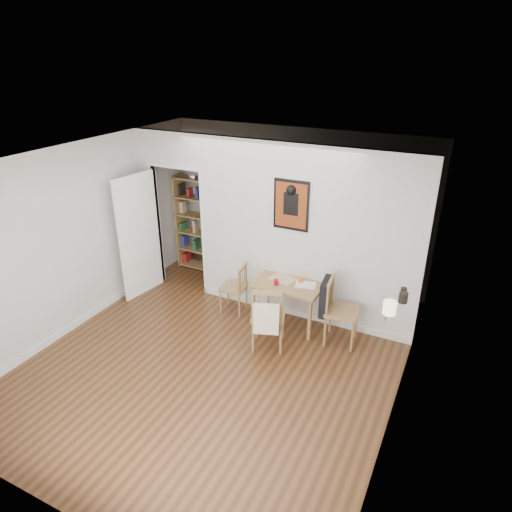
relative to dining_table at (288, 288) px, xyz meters
The scene contains 15 objects.
ground 1.34m from the dining_table, 114.00° to the right, with size 5.20×5.20×0.00m, color #57351C.
room_shell 0.85m from the dining_table, 148.06° to the left, with size 5.20×5.20×5.20m.
dining_table is the anchor object (origin of this frame).
chair_left 0.90m from the dining_table, behind, with size 0.44×0.44×0.79m.
chair_right 0.83m from the dining_table, ahead, with size 0.59×0.53×0.95m.
chair_front 0.66m from the dining_table, 91.21° to the right, with size 0.61×0.64×0.96m.
bookshelf 2.46m from the dining_table, 155.24° to the left, with size 0.72×0.29×1.72m.
fireplace 1.87m from the dining_table, 26.99° to the right, with size 0.45×1.25×1.16m.
red_glass 0.22m from the dining_table, 137.44° to the right, with size 0.07×0.07×0.09m, color maroon.
orange_fruit 0.21m from the dining_table, 30.94° to the left, with size 0.08×0.08×0.08m, color #FF5B0D.
placemat 0.17m from the dining_table, 145.60° to the left, with size 0.36×0.27×0.00m, color beige.
notebook 0.26m from the dining_table, 10.61° to the left, with size 0.29×0.21×0.01m, color silver.
mantel_lamp 2.09m from the dining_table, 36.18° to the right, with size 0.14×0.14×0.22m.
ceramic_jar_a 1.91m from the dining_table, 23.45° to the right, with size 0.10×0.10×0.12m, color black.
ceramic_jar_b 1.83m from the dining_table, 18.43° to the right, with size 0.07×0.07×0.09m, color black.
Camera 1 is at (2.62, -4.27, 3.74)m, focal length 32.00 mm.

